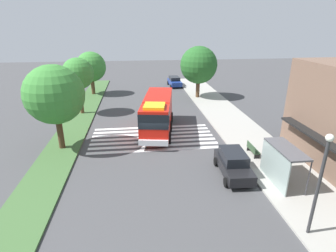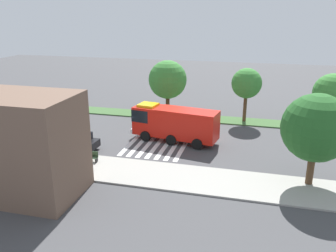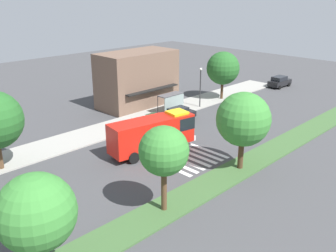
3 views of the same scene
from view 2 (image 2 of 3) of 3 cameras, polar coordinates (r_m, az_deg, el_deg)
name	(u,v)px [view 2 (image 2 of 3)]	position (r m, az deg, el deg)	size (l,w,h in m)	color
ground_plane	(145,136)	(38.13, -3.82, -1.68)	(120.00, 120.00, 0.00)	#424244
sidewalk	(113,169)	(30.54, -8.99, -6.99)	(60.00, 4.78, 0.14)	#9E9B93
median_strip	(164,116)	(45.26, -0.72, 1.71)	(60.00, 3.00, 0.14)	#3D6033
crosswalk	(163,138)	(37.57, -0.88, -1.94)	(5.85, 11.48, 0.01)	silver
fire_truck	(172,122)	(36.14, 0.70, 0.63)	(9.30, 3.93, 3.69)	red
parked_car_mid	(77,141)	(35.39, -14.55, -2.34)	(4.36, 2.15, 1.73)	black
bus_stop_shelter	(48,139)	(33.75, -18.88, -1.95)	(3.50, 1.40, 2.46)	#4C4C51
bench_near_shelter	(89,156)	(32.25, -12.66, -4.80)	(1.60, 0.50, 0.90)	#2D472D
street_lamp	(7,117)	(36.57, -24.62, 1.34)	(0.36, 0.36, 5.40)	#2D2D30
storefront_building	(5,144)	(28.16, -24.93, -2.66)	(10.96, 6.28, 7.50)	brown
sidewalk_tree_far_west	(316,128)	(28.22, 22.91, -0.31)	(5.15, 5.15, 7.15)	#513823
median_tree_far_west	(333,93)	(43.55, 25.14, 4.87)	(4.34, 4.34, 6.23)	#513823
median_tree_west	(247,84)	(42.67, 12.64, 6.74)	(3.56, 3.56, 6.44)	#513823
median_tree_center	(168,80)	(44.02, -0.06, 7.51)	(4.76, 4.76, 7.02)	#47301E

